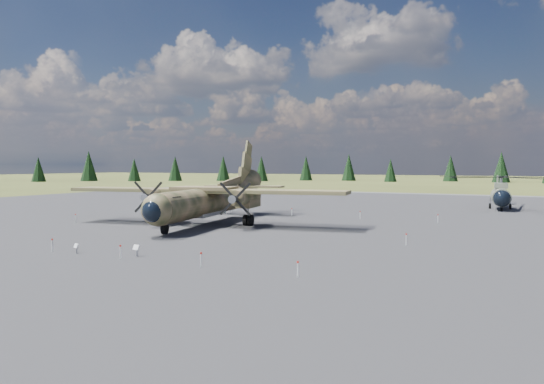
% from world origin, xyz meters
% --- Properties ---
extents(ground, '(500.00, 500.00, 0.00)m').
position_xyz_m(ground, '(0.00, 0.00, 0.00)').
color(ground, brown).
rests_on(ground, ground).
extents(apron, '(120.00, 120.00, 0.04)m').
position_xyz_m(apron, '(0.00, 10.00, 0.00)').
color(apron, '#5A595E').
rests_on(apron, ground).
extents(transport_plane, '(27.90, 25.10, 9.19)m').
position_xyz_m(transport_plane, '(-3.94, 5.09, 2.64)').
color(transport_plane, '#30381E').
rests_on(transport_plane, ground).
extents(helicopter_near, '(18.69, 20.86, 4.31)m').
position_xyz_m(helicopter_near, '(20.46, 35.75, 3.06)').
color(helicopter_near, gray).
rests_on(helicopter_near, ground).
extents(info_placard_left, '(0.45, 0.29, 0.65)m').
position_xyz_m(info_placard_left, '(-1.92, -13.37, 0.44)').
color(info_placard_left, gray).
rests_on(info_placard_left, ground).
extents(info_placard_right, '(0.50, 0.26, 0.75)m').
position_xyz_m(info_placard_right, '(2.36, -12.47, 0.50)').
color(info_placard_right, gray).
rests_on(info_placard_right, ground).
extents(barrier_fence, '(33.12, 29.62, 0.85)m').
position_xyz_m(barrier_fence, '(-0.46, -0.08, 0.51)').
color(barrier_fence, silver).
rests_on(barrier_fence, ground).
extents(treeline, '(304.18, 305.03, 10.84)m').
position_xyz_m(treeline, '(-1.78, -0.42, 4.74)').
color(treeline, black).
rests_on(treeline, ground).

